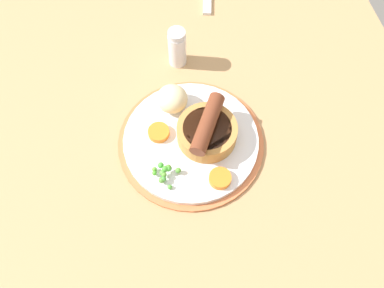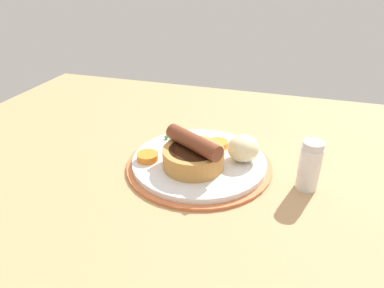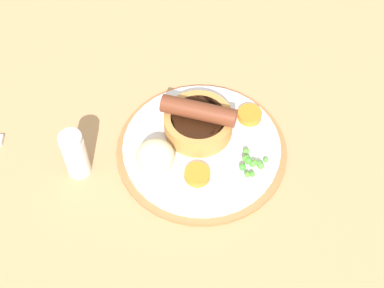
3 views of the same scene
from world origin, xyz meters
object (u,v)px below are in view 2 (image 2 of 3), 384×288
object	(u,v)px
pea_pile	(179,135)
salt_shaker	(310,164)
potato_chunk_0	(243,148)
carrot_slice_0	(216,144)
carrot_slice_1	(148,157)
dinner_plate	(199,163)
sausage_pudding	(193,155)

from	to	relation	value
pea_pile	salt_shaker	bearing A→B (deg)	164.73
potato_chunk_0	carrot_slice_0	bearing A→B (deg)	-31.49
pea_pile	carrot_slice_0	size ratio (longest dim) A/B	1.27
pea_pile	carrot_slice_1	distance (cm)	8.47
dinner_plate	carrot_slice_0	bearing A→B (deg)	-108.16
dinner_plate	salt_shaker	xyz separation A→B (cm)	(-16.92, 0.86, 3.23)
carrot_slice_0	carrot_slice_1	size ratio (longest dim) A/B	1.01
potato_chunk_0	carrot_slice_1	size ratio (longest dim) A/B	1.48
potato_chunk_0	pea_pile	bearing A→B (deg)	-16.32
sausage_pudding	salt_shaker	distance (cm)	17.24
carrot_slice_0	sausage_pudding	bearing A→B (deg)	76.17
salt_shaker	carrot_slice_0	bearing A→B (deg)	-20.45
sausage_pudding	carrot_slice_0	world-z (taller)	sausage_pudding
salt_shaker	sausage_pudding	bearing A→B (deg)	5.67
salt_shaker	pea_pile	bearing A→B (deg)	-15.27
carrot_slice_0	potato_chunk_0	bearing A→B (deg)	148.51
carrot_slice_0	pea_pile	bearing A→B (deg)	-3.00
sausage_pudding	carrot_slice_1	distance (cm)	7.83
pea_pile	carrot_slice_1	xyz separation A→B (cm)	(2.56, 8.06, -0.45)
carrot_slice_1	salt_shaker	size ratio (longest dim) A/B	0.45
dinner_plate	potato_chunk_0	world-z (taller)	potato_chunk_0
dinner_plate	salt_shaker	bearing A→B (deg)	177.09
sausage_pudding	carrot_slice_1	world-z (taller)	sausage_pudding
carrot_slice_0	dinner_plate	bearing A→B (deg)	71.84
dinner_plate	salt_shaker	distance (cm)	17.25
dinner_plate	salt_shaker	world-z (taller)	salt_shaker
dinner_plate	sausage_pudding	bearing A→B (deg)	84.80
sausage_pudding	carrot_slice_0	size ratio (longest dim) A/B	2.90
sausage_pudding	salt_shaker	size ratio (longest dim) A/B	1.32
pea_pile	carrot_slice_1	world-z (taller)	pea_pile
potato_chunk_0	carrot_slice_0	world-z (taller)	potato_chunk_0
sausage_pudding	salt_shaker	xyz separation A→B (cm)	(-17.16, -1.70, 0.30)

